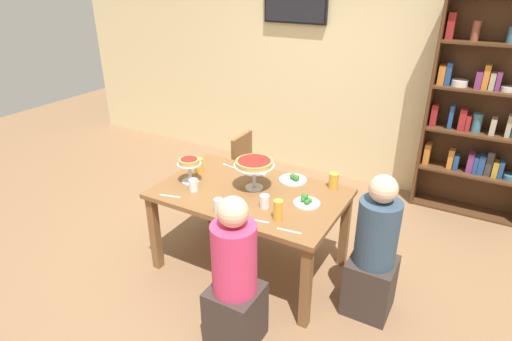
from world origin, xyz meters
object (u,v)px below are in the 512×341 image
object	(u,v)px
diner_near_right	(235,284)
personal_pizza_stand	(189,165)
cutlery_fork_far	(289,231)
beer_glass_amber_tall	(278,210)
water_glass_clear_spare	(265,201)
salad_plate_far_diner	(255,170)
dining_table	(250,201)
water_glass_clear_far	(193,185)
diner_head_east	(374,256)
deep_dish_pizza_stand	(254,165)
salad_plate_near_diner	(306,202)
cutlery_knife_far	(257,221)
salad_plate_spare	(293,179)
cutlery_fork_near	(230,166)
cutlery_knife_near	(170,196)
chair_far_left	(251,172)
beer_glass_amber_short	(334,181)
television	(295,2)
bookshelf	(485,112)
beer_glass_amber_spare	(199,166)
water_glass_clear_near	(219,206)

from	to	relation	value
diner_near_right	personal_pizza_stand	world-z (taller)	diner_near_right
cutlery_fork_far	diner_near_right	bearing A→B (deg)	-122.98
beer_glass_amber_tall	water_glass_clear_spare	bearing A→B (deg)	148.12
water_glass_clear_spare	salad_plate_far_diner	bearing A→B (deg)	125.95
salad_plate_far_diner	dining_table	bearing A→B (deg)	-66.83
personal_pizza_stand	water_glass_clear_far	bearing A→B (deg)	-44.10
diner_head_east	deep_dish_pizza_stand	bearing A→B (deg)	-5.12
salad_plate_near_diner	cutlery_knife_far	distance (m)	0.46
salad_plate_spare	cutlery_knife_far	size ratio (longest dim) A/B	1.33
diner_head_east	cutlery_fork_near	xyz separation A→B (m)	(-1.47, 0.36, 0.25)
cutlery_fork_near	cutlery_knife_near	size ratio (longest dim) A/B	1.00
diner_near_right	chair_far_left	distance (m)	1.77
diner_near_right	cutlery_knife_near	world-z (taller)	diner_near_right
beer_glass_amber_short	cutlery_fork_near	xyz separation A→B (m)	(-0.98, -0.07, -0.06)
beer_glass_amber_tall	beer_glass_amber_short	bearing A→B (deg)	75.16
television	cutlery_fork_near	bearing A→B (deg)	-83.54
dining_table	deep_dish_pizza_stand	xyz separation A→B (m)	(-0.00, 0.07, 0.30)
bookshelf	water_glass_clear_far	bearing A→B (deg)	-131.22
salad_plate_far_diner	chair_far_left	bearing A→B (deg)	123.81
beer_glass_amber_tall	cutlery_fork_far	distance (m)	0.19
dining_table	television	distance (m)	2.61
cutlery_fork_near	cutlery_knife_far	distance (m)	0.98
beer_glass_amber_spare	water_glass_clear_near	xyz separation A→B (m)	(0.54, -0.49, -0.01)
television	water_glass_clear_far	distance (m)	2.65
salad_plate_near_diner	salad_plate_spare	xyz separation A→B (m)	(-0.26, 0.31, -0.00)
salad_plate_near_diner	beer_glass_amber_short	size ratio (longest dim) A/B	1.59
water_glass_clear_spare	salad_plate_spare	bearing A→B (deg)	90.02
beer_glass_amber_tall	cutlery_fork_far	size ratio (longest dim) A/B	0.86
deep_dish_pizza_stand	beer_glass_amber_short	distance (m)	0.68
beer_glass_amber_short	beer_glass_amber_spare	world-z (taller)	same
bookshelf	diner_near_right	world-z (taller)	bookshelf
salad_plate_spare	water_glass_clear_near	size ratio (longest dim) A/B	2.17
diner_head_east	chair_far_left	size ratio (longest dim) A/B	1.32
personal_pizza_stand	beer_glass_amber_spare	distance (m)	0.22
dining_table	beer_glass_amber_tall	distance (m)	0.51
diner_near_right	beer_glass_amber_short	bearing A→B (deg)	-11.31
television	water_glass_clear_spare	world-z (taller)	television
television	dining_table	bearing A→B (deg)	-73.80
water_glass_clear_far	cutlery_knife_near	bearing A→B (deg)	-122.33
beer_glass_amber_short	salad_plate_far_diner	bearing A→B (deg)	-175.98
water_glass_clear_spare	cutlery_knife_far	xyz separation A→B (m)	(0.05, -0.20, -0.05)
water_glass_clear_spare	cutlery_knife_near	distance (m)	0.78
chair_far_left	salad_plate_spare	world-z (taller)	chair_far_left
salad_plate_spare	beer_glass_amber_tall	distance (m)	0.65
bookshelf	salad_plate_near_diner	distance (m)	2.27
personal_pizza_stand	cutlery_fork_far	distance (m)	1.11
salad_plate_near_diner	cutlery_fork_far	xyz separation A→B (m)	(0.05, -0.42, -0.02)
beer_glass_amber_spare	diner_near_right	bearing A→B (deg)	-43.68
beer_glass_amber_short	water_glass_clear_near	distance (m)	1.01
diner_head_east	beer_glass_amber_spare	xyz separation A→B (m)	(-1.64, 0.12, 0.31)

